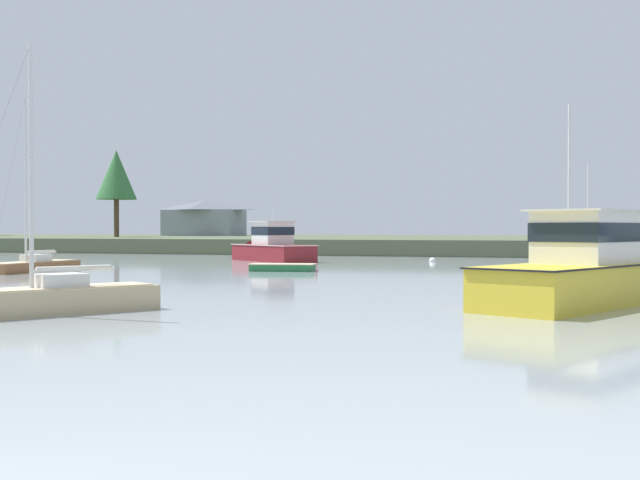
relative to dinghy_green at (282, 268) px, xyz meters
The scene contains 11 objects.
far_shore_bank 53.59m from the dinghy_green, 79.81° to the left, with size 242.62×54.93×1.45m, color #4C563D.
dinghy_green is the anchor object (origin of this frame).
cruiser_yellow 22.84m from the dinghy_green, 43.75° to the right, with size 7.35×10.71×5.57m.
sailboat_wood 14.33m from the dinghy_green, 160.98° to the right, with size 2.04×6.68×10.44m.
sailboat_orange 16.46m from the dinghy_green, 13.45° to the left, with size 3.03×7.73×10.03m.
sailboat_sand 23.84m from the dinghy_green, 86.89° to the right, with size 4.80×6.13×8.24m.
cruiser_maroon 14.57m from the dinghy_green, 113.85° to the left, with size 8.84×8.04×5.19m.
mooring_buoy_orange 20.60m from the dinghy_green, 37.38° to the left, with size 0.49×0.49×0.54m.
mooring_buoy_white 16.19m from the dinghy_green, 66.45° to the left, with size 0.49×0.49×0.55m.
shore_tree_center_left 54.97m from the dinghy_green, 131.02° to the left, with size 4.84×4.84×10.45m.
cottage_near_water 67.95m from the dinghy_green, 118.84° to the left, with size 11.20×6.90×4.99m.
Camera 1 is at (5.83, -4.22, 2.47)m, focal length 44.53 mm.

